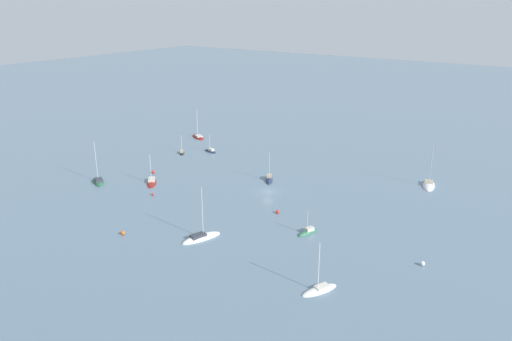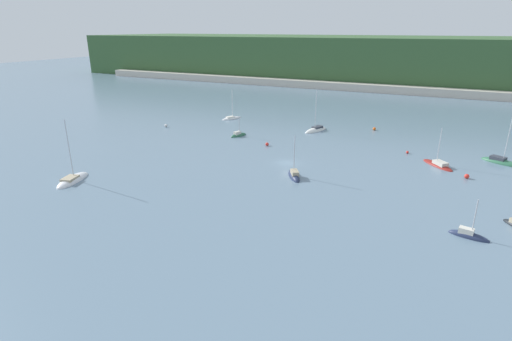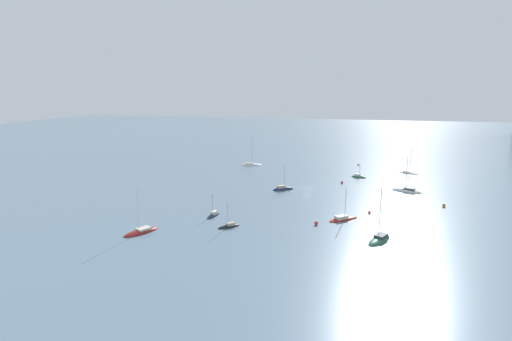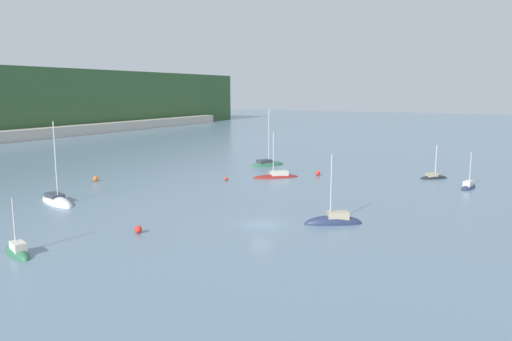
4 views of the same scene
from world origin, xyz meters
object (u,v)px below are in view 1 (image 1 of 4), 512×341
at_px(sailboat_1, 201,238).
at_px(mooring_buoy_2, 153,194).
at_px(sailboat_8, 198,137).
at_px(mooring_buoy_1, 423,263).
at_px(sailboat_3, 152,182).
at_px(sailboat_9, 210,152).
at_px(sailboat_6, 99,182).
at_px(sailboat_2, 308,233).
at_px(sailboat_0, 429,185).
at_px(sailboat_4, 319,290).
at_px(mooring_buoy_3, 123,233).
at_px(mooring_buoy_4, 153,172).
at_px(sailboat_5, 269,180).
at_px(mooring_buoy_0, 278,212).
at_px(sailboat_7, 182,153).

distance_m(sailboat_1, mooring_buoy_2, 27.52).
distance_m(sailboat_8, mooring_buoy_1, 101.53).
distance_m(sailboat_3, sailboat_9, 30.90).
height_order(sailboat_6, sailboat_9, sailboat_6).
bearing_deg(sailboat_6, sailboat_8, -52.80).
relative_size(sailboat_2, mooring_buoy_2, 9.96).
xyz_separation_m(sailboat_8, mooring_buoy_2, (-26.53, 47.39, 0.23)).
height_order(sailboat_0, sailboat_8, sailboat_0).
distance_m(sailboat_2, sailboat_4, 21.25).
bearing_deg(mooring_buoy_3, mooring_buoy_1, -157.60).
bearing_deg(sailboat_1, mooring_buoy_1, -50.08).
xyz_separation_m(sailboat_2, mooring_buoy_4, (53.54, -8.59, 0.32)).
bearing_deg(mooring_buoy_3, sailboat_2, -144.49).
xyz_separation_m(sailboat_5, sailboat_9, (29.61, -11.32, 0.00)).
relative_size(sailboat_2, mooring_buoy_0, 7.39).
xyz_separation_m(sailboat_3, mooring_buoy_2, (-6.67, 6.06, 0.17)).
height_order(sailboat_4, sailboat_8, sailboat_8).
bearing_deg(sailboat_1, mooring_buoy_4, 78.00).
height_order(sailboat_2, sailboat_8, sailboat_8).
distance_m(sailboat_3, mooring_buoy_1, 71.74).
bearing_deg(sailboat_5, mooring_buoy_0, 6.26).
distance_m(mooring_buoy_1, mooring_buoy_2, 65.12).
bearing_deg(sailboat_6, mooring_buoy_1, -148.68).
xyz_separation_m(sailboat_3, sailboat_4, (-60.26, 20.48, -0.04)).
bearing_deg(sailboat_8, sailboat_9, 171.04).
bearing_deg(sailboat_9, mooring_buoy_3, 122.92).
distance_m(sailboat_3, mooring_buoy_2, 9.01).
bearing_deg(mooring_buoy_4, sailboat_7, -70.62).
xyz_separation_m(sailboat_1, sailboat_2, (-16.49, -14.32, 0.03)).
bearing_deg(mooring_buoy_0, sailboat_2, 154.37).
distance_m(sailboat_5, mooring_buoy_0, 21.60).
distance_m(sailboat_4, mooring_buoy_2, 55.50).
height_order(sailboat_9, mooring_buoy_0, sailboat_9).
bearing_deg(sailboat_1, sailboat_0, -7.10).
bearing_deg(sailboat_3, mooring_buoy_0, 50.44).
height_order(sailboat_0, sailboat_6, sailboat_0).
bearing_deg(sailboat_2, sailboat_4, 53.40).
bearing_deg(mooring_buoy_1, sailboat_3, -2.05).
height_order(mooring_buoy_1, mooring_buoy_4, mooring_buoy_4).
relative_size(sailboat_3, sailboat_5, 0.94).
bearing_deg(mooring_buoy_1, sailboat_7, -17.82).
distance_m(sailboat_8, mooring_buoy_0, 69.62).
relative_size(sailboat_1, sailboat_2, 1.96).
bearing_deg(mooring_buoy_2, sailboat_5, -125.02).
bearing_deg(sailboat_1, sailboat_6, 97.46).
distance_m(sailboat_4, mooring_buoy_3, 43.02).
height_order(mooring_buoy_2, mooring_buoy_3, mooring_buoy_3).
bearing_deg(mooring_buoy_0, sailboat_6, 11.40).
xyz_separation_m(mooring_buoy_2, mooring_buoy_3, (-10.81, 18.85, 0.12)).
relative_size(mooring_buoy_3, mooring_buoy_4, 0.97).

